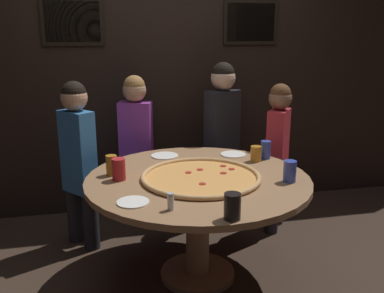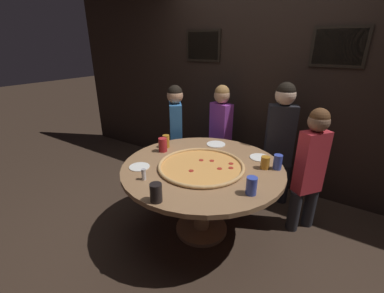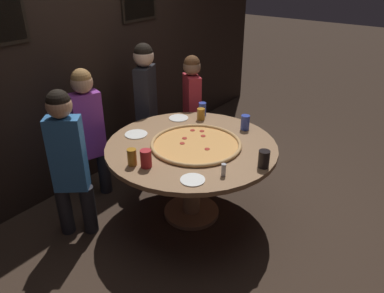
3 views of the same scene
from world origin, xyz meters
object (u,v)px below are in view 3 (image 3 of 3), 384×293
condiment_shaker (224,170)px  diner_far_left (68,157)px  drink_cup_far_left (146,159)px  white_plate_beside_cup (136,134)px  white_plate_near_front (179,118)px  giant_pizza (196,144)px  drink_cup_front_edge (132,157)px  diner_side_left (146,101)px  drink_cup_by_shaker (201,114)px  white_plate_far_back (193,180)px  drink_cup_near_right (202,109)px  drink_cup_centre_back (264,159)px  diner_far_right (192,104)px  dining_table (191,159)px  diner_centre_back (88,128)px  drink_cup_near_left (245,122)px

condiment_shaker → diner_far_left: bearing=114.8°
drink_cup_far_left → white_plate_beside_cup: drink_cup_far_left is taller
drink_cup_far_left → white_plate_near_front: drink_cup_far_left is taller
giant_pizza → diner_far_left: diner_far_left is taller
diner_far_left → drink_cup_front_edge: bearing=166.5°
diner_side_left → drink_cup_by_shaker: bearing=70.5°
drink_cup_by_shaker → giant_pizza: bearing=-148.8°
drink_cup_front_edge → condiment_shaker: 0.72m
drink_cup_far_left → diner_far_left: (-0.28, 0.60, -0.06)m
giant_pizza → white_plate_near_front: (0.38, 0.49, -0.01)m
diner_far_left → drink_cup_far_left: bearing=165.7°
giant_pizza → diner_side_left: 1.06m
drink_cup_by_shaker → condiment_shaker: drink_cup_by_shaker is taller
white_plate_beside_cup → diner_side_left: diner_side_left is taller
condiment_shaker → white_plate_far_back: bearing=143.3°
diner_far_left → diner_side_left: (1.23, 0.28, 0.06)m
white_plate_near_front → white_plate_beside_cup: same height
white_plate_near_front → condiment_shaker: (-0.65, -0.94, 0.05)m
drink_cup_far_left → drink_cup_front_edge: bearing=111.7°
drink_cup_near_right → drink_cup_centre_back: size_ratio=0.97×
white_plate_near_front → drink_cup_front_edge: bearing=-163.1°
white_plate_beside_cup → drink_cup_front_edge: bearing=-138.7°
giant_pizza → condiment_shaker: 0.53m
drink_cup_front_edge → white_plate_beside_cup: bearing=41.3°
drink_cup_front_edge → diner_far_right: 1.46m
dining_table → white_plate_far_back: size_ratio=8.06×
drink_cup_far_left → diner_side_left: size_ratio=0.10×
diner_centre_back → diner_side_left: (0.76, -0.04, 0.06)m
drink_cup_near_right → diner_centre_back: diner_centre_back is taller
white_plate_near_front → white_plate_beside_cup: bearing=171.8°
drink_cup_near_right → diner_far_right: bearing=52.8°
white_plate_beside_cup → diner_far_left: bearing=168.9°
diner_far_right → drink_cup_centre_back: bearing=4.4°
drink_cup_near_right → white_plate_far_back: 1.24m
giant_pizza → diner_side_left: size_ratio=0.56×
drink_cup_front_edge → drink_cup_centre_back: 1.02m
condiment_shaker → drink_cup_near_right: bearing=42.9°
diner_far_right → drink_cup_far_left: bearing=-31.1°
drink_cup_near_right → drink_cup_by_shaker: bearing=-152.4°
drink_cup_near_right → condiment_shaker: 1.17m
giant_pizza → diner_centre_back: bearing=108.1°
dining_table → giant_pizza: giant_pizza is taller
drink_cup_far_left → condiment_shaker: (0.25, -0.55, -0.02)m
white_plate_far_back → diner_centre_back: size_ratio=0.14×
white_plate_beside_cup → white_plate_near_front: bearing=-8.2°
drink_cup_far_left → giant_pizza: bearing=-10.2°
diner_side_left → white_plate_beside_cup: bearing=10.1°
giant_pizza → condiment_shaker: condiment_shaker is taller
drink_cup_near_left → diner_far_left: diner_far_left is taller
giant_pizza → condiment_shaker: bearing=-121.3°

